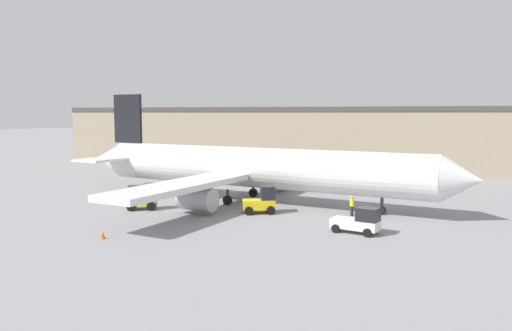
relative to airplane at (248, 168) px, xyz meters
The scene contains 8 objects.
ground_plane 3.49m from the airplane, ahead, with size 400.00×400.00×0.00m, color gray.
terminal_building 32.29m from the airplane, 91.35° to the left, with size 82.05×12.62×9.67m.
airplane is the anchor object (origin of this frame).
ground_crew_worker 11.62m from the airplane, 18.71° to the right, with size 0.39×0.39×1.76m.
baggage_tug 15.79m from the airplane, 38.75° to the right, with size 3.70×2.37×1.98m.
belt_loader_truck 10.44m from the airplane, 137.78° to the right, with size 3.08×2.71×2.37m.
pushback_tug 6.39m from the airplane, 58.42° to the right, with size 3.15×2.71×2.40m.
safety_cone_near 18.01m from the airplane, 104.90° to the right, with size 0.36×0.36×0.55m.
Camera 1 is at (15.67, -45.72, 8.72)m, focal length 35.00 mm.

